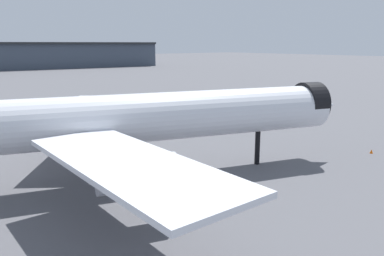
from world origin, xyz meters
TOP-DOWN VIEW (x-y plane):
  - ground at (0.00, 0.00)m, footprint 900.00×900.00m
  - airliner_near_gate at (-1.13, 1.03)m, footprint 53.46×47.52m
  - terminal_building at (36.70, 212.67)m, footprint 177.85×52.73m
  - traffic_cone_near_nose at (29.89, -10.64)m, footprint 0.45×0.45m

SIDE VIEW (x-z plane):
  - ground at x=0.00m, z-range 0.00..0.00m
  - traffic_cone_near_nose at x=29.89m, z-range 0.00..0.56m
  - airliner_near_gate at x=-1.13m, z-range -0.93..14.75m
  - terminal_building at x=36.70m, z-range -4.27..20.52m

